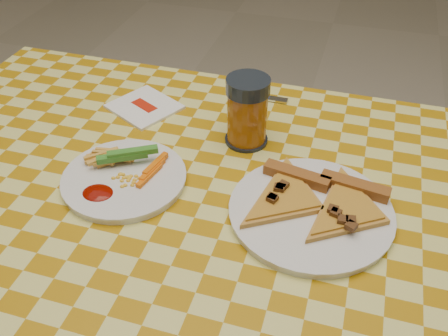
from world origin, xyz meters
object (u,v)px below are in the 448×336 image
at_px(drink_glass, 247,112).
at_px(plate_right, 311,213).
at_px(table, 202,234).
at_px(plate_left, 125,179).

bearing_deg(drink_glass, plate_right, -48.37).
distance_m(table, plate_left, 0.17).
distance_m(table, drink_glass, 0.24).
xyz_separation_m(plate_right, drink_glass, (-0.15, 0.17, 0.06)).
height_order(table, drink_glass, drink_glass).
relative_size(table, plate_right, 4.84).
bearing_deg(table, drink_glass, 82.14).
distance_m(table, plate_right, 0.20).
xyz_separation_m(plate_left, plate_right, (0.33, 0.01, 0.00)).
height_order(table, plate_right, plate_right).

